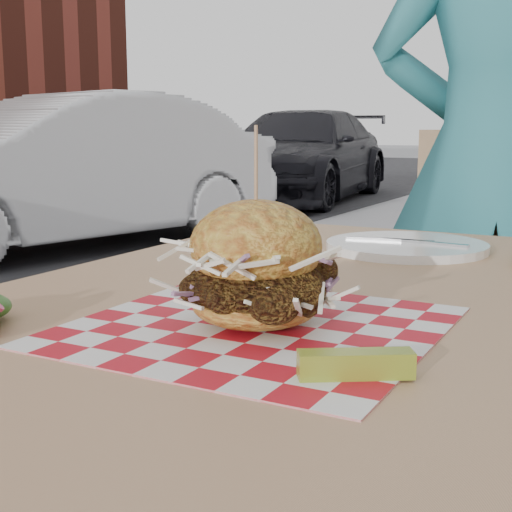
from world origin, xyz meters
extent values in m
imported|color=teal|center=(0.12, 0.74, 0.87)|extent=(0.70, 0.52, 1.74)
imported|color=silver|center=(-3.60, 3.14, 0.62)|extent=(2.19, 3.95, 1.23)
imported|color=black|center=(-3.60, 7.68, 0.60)|extent=(2.15, 4.33, 1.21)
cube|color=tan|center=(0.10, -0.30, 0.73)|extent=(0.80, 1.20, 0.04)
cylinder|color=#333338|center=(-0.24, 0.24, 0.35)|extent=(0.05, 0.05, 0.71)
cube|color=tan|center=(0.10, 0.62, 0.45)|extent=(0.53, 0.53, 0.04)
cylinder|color=#333338|center=(-0.13, 0.51, 0.21)|extent=(0.03, 0.03, 0.43)
cylinder|color=#333338|center=(0.22, 0.40, 0.21)|extent=(0.03, 0.03, 0.43)
cylinder|color=#333338|center=(-0.02, 0.85, 0.21)|extent=(0.03, 0.03, 0.43)
cube|color=red|center=(0.10, -0.48, 0.75)|extent=(0.36, 0.36, 0.00)
ellipsoid|color=gold|center=(0.10, -0.48, 0.78)|extent=(0.13, 0.13, 0.05)
ellipsoid|color=brown|center=(0.10, -0.48, 0.79)|extent=(0.15, 0.13, 0.07)
ellipsoid|color=gold|center=(0.10, -0.48, 0.84)|extent=(0.14, 0.14, 0.09)
cylinder|color=tan|center=(0.10, -0.48, 0.91)|extent=(0.00, 0.00, 0.10)
cube|color=olive|center=(0.25, -0.58, 0.76)|extent=(0.09, 0.07, 0.02)
cylinder|color=white|center=(0.10, 0.06, 0.76)|extent=(0.27, 0.27, 0.01)
cube|color=silver|center=(0.07, 0.06, 0.77)|extent=(0.15, 0.03, 0.00)
cube|color=silver|center=(0.13, 0.06, 0.77)|extent=(0.15, 0.03, 0.00)
camera|label=1|loc=(0.44, -1.11, 0.95)|focal=50.00mm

